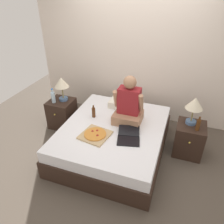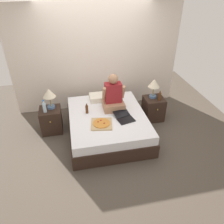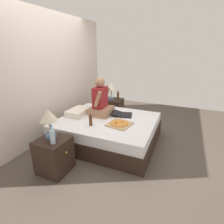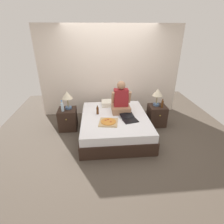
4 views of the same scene
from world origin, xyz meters
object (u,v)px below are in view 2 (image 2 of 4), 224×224
Objects in this scene: nightstand_left at (51,120)px; nightstand_right at (153,108)px; lamp_on_right_nightstand at (154,84)px; person_seated at (113,96)px; laptop at (125,118)px; beer_bottle at (160,96)px; beer_bottle_on_bed at (87,109)px; bed at (107,124)px; pizza_box at (102,124)px; lamp_on_left_nightstand at (49,94)px; water_bottle at (44,107)px.

nightstand_right is at bearing 0.00° from nightstand_left.
person_seated is at bearing -169.25° from lamp_on_right_nightstand.
person_seated is at bearing 107.12° from laptop.
beer_bottle reaches higher than nightstand_left.
laptop is 0.80m from beer_bottle_on_bed.
pizza_box is at bearing -118.67° from bed.
bed is 1.22m from nightstand_left.
bed is 0.46m from laptop.
beer_bottle_on_bed reaches higher than nightstand_right.
water_bottle is at bearing -130.60° from lamp_on_left_nightstand.
pizza_box is (0.95, -0.73, -0.36)m from lamp_on_left_nightstand.
bed is 0.45m from pizza_box.
pizza_box is (-1.41, -0.58, -0.13)m from beer_bottle.
pizza_box is at bearing -150.92° from lamp_on_right_nightstand.
beer_bottle_on_bed is at bearing -176.14° from beer_bottle.
lamp_on_left_nightstand is 2.37m from nightstand_right.
lamp_on_right_nightstand reaches higher than laptop.
beer_bottle_on_bed is at bearing -172.36° from nightstand_right.
laptop is at bearing -152.75° from beer_bottle.
lamp_on_left_nightstand reaches higher than pizza_box.
water_bottle is 0.35× the size of person_seated.
lamp_on_right_nightstand is 2.05× the size of beer_bottle_on_bed.
laptop is (-0.83, -0.63, -0.36)m from lamp_on_right_nightstand.
pizza_box reaches higher than bed.
water_bottle is 0.51× the size of nightstand_right.
beer_bottle_on_bed is (0.77, -0.21, 0.31)m from nightstand_left.
beer_bottle is at bearing 22.31° from pizza_box.
nightstand_right is at bearing 17.22° from bed.
water_bottle is 0.60× the size of pizza_box.
bed is 3.47× the size of nightstand_right.
person_seated is 1.63× the size of laptop.
water_bottle is 1.64m from laptop.
beer_bottle is 0.29× the size of person_seated.
bed is at bearing -162.78° from nightstand_right.
beer_bottle reaches higher than beer_bottle_on_bed.
nightstand_left is at bearing 48.35° from water_bottle.
laptop is at bearing -72.88° from person_seated.
nightstand_right is 1.18× the size of pizza_box.
beer_bottle is at bearing -3.63° from lamp_on_left_nightstand.
nightstand_left is at bearing 180.00° from nightstand_right.
nightstand_left is 1.21× the size of lamp_on_left_nightstand.
lamp_on_left_nightstand is 0.58× the size of person_seated.
beer_bottle_on_bed is at bearing 159.36° from bed.
laptop is at bearing -146.03° from nightstand_right.
laptop reaches higher than pizza_box.
person_seated reaches higher than lamp_on_left_nightstand.
pizza_box is at bearing -157.69° from beer_bottle.
bed is 1.22m from nightstand_right.
beer_bottle_on_bed is (-0.58, -0.08, -0.20)m from person_seated.
lamp_on_right_nightstand is at bearing 0.00° from lamp_on_left_nightstand.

